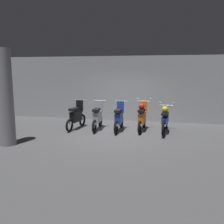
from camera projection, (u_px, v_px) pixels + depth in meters
ground_plane at (117, 133)px, 9.55m from camera, size 80.00×80.00×0.00m
back_wall at (127, 89)px, 11.86m from camera, size 16.00×0.30×3.11m
motorbike_slot_0 at (77, 116)px, 10.22m from camera, size 0.56×1.68×1.18m
motorbike_slot_1 at (98, 117)px, 10.07m from camera, size 0.56×1.68×1.18m
motorbike_slot_2 at (119, 118)px, 9.85m from camera, size 0.56×1.68×1.18m
motorbike_slot_3 at (142, 117)px, 9.85m from camera, size 0.59×1.68×1.29m
motorbike_slot_4 at (165, 119)px, 9.53m from camera, size 0.59×1.95×1.15m
support_pillar at (5, 98)px, 7.79m from camera, size 0.51×0.51×3.11m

